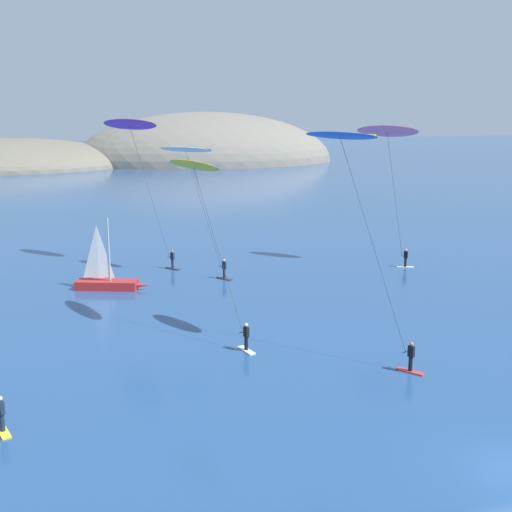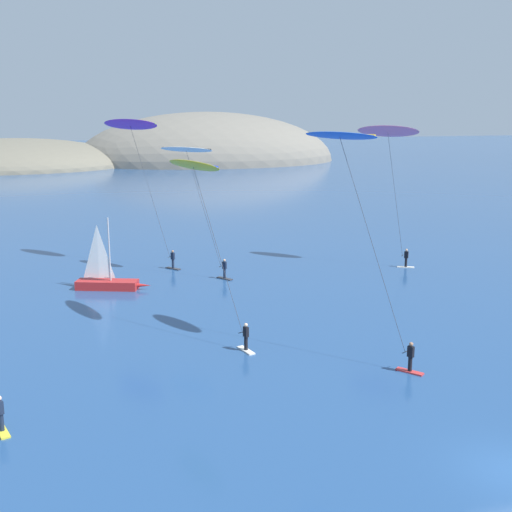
# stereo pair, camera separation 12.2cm
# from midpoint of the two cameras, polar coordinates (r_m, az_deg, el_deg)

# --- Properties ---
(headland_island) EXTENTS (119.21, 56.33, 27.03)m
(headland_island) POSITION_cam_midpoint_polar(r_m,az_deg,el_deg) (182.05, -8.49, 8.32)
(headland_island) COLOR #6B6656
(headland_island) RESTS_ON ground
(sailboat_near) EXTENTS (5.88, 2.96, 5.70)m
(sailboat_near) POSITION_cam_midpoint_polar(r_m,az_deg,el_deg) (51.78, -12.87, -2.20)
(sailboat_near) COLOR #B22323
(sailboat_near) RESTS_ON ground
(kitesurfer_blue) EXTENTS (4.72, 7.95, 12.71)m
(kitesurfer_blue) POSITION_cam_midpoint_polar(r_m,az_deg,el_deg) (36.20, 7.97, 8.75)
(kitesurfer_blue) COLOR red
(kitesurfer_blue) RESTS_ON ground
(kitesurfer_white) EXTENTS (5.40, 5.66, 10.93)m
(kitesurfer_white) POSITION_cam_midpoint_polar(r_m,az_deg,el_deg) (53.97, -6.03, 8.43)
(kitesurfer_white) COLOR #2D2D33
(kitesurfer_white) RESTS_ON ground
(kitesurfer_purple) EXTENTS (6.17, 6.73, 13.13)m
(kitesurfer_purple) POSITION_cam_midpoint_polar(r_m,az_deg,el_deg) (58.60, -11.01, 10.67)
(kitesurfer_purple) COLOR #2D2D33
(kitesurfer_purple) RESTS_ON ground
(kitesurfer_pink) EXTENTS (5.00, 4.94, 12.60)m
(kitesurfer_pink) POSITION_cam_midpoint_polar(r_m,az_deg,el_deg) (58.12, 11.64, 10.08)
(kitesurfer_pink) COLOR silver
(kitesurfer_pink) RESTS_ON ground
(kitesurfer_yellow) EXTENTS (3.87, 8.73, 10.88)m
(kitesurfer_yellow) POSITION_cam_midpoint_polar(r_m,az_deg,el_deg) (39.76, -5.29, 6.75)
(kitesurfer_yellow) COLOR silver
(kitesurfer_yellow) RESTS_ON ground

